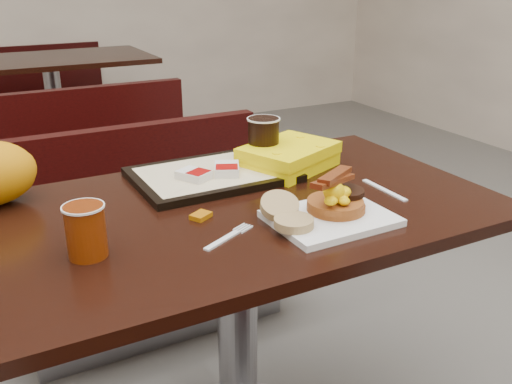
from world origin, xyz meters
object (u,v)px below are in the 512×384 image
bench_far_s (81,149)px  coffee_cup_near (86,231)px  bench_near_n (152,238)px  knife (384,190)px  pancake_stack (336,204)px  clamshell (289,157)px  table_far (57,118)px  hashbrown_sleeve_right (227,169)px  hashbrown_sleeve_left (194,175)px  platter (331,218)px  fork (222,240)px  bench_far_n (40,99)px  tray (213,175)px  table_near (238,341)px  coffee_cup_far (263,139)px

bench_far_s → coffee_cup_near: bearing=-100.1°
bench_near_n → knife: (0.36, -0.79, 0.39)m
pancake_stack → clamshell: 0.33m
table_far → clamshell: 2.48m
hashbrown_sleeve_right → hashbrown_sleeve_left: bearing=-155.7°
platter → fork: size_ratio=1.81×
bench_far_n → pancake_stack: (0.17, -3.46, 0.42)m
coffee_cup_near → hashbrown_sleeve_right: 0.48m
bench_far_s → tray: 1.75m
bench_far_s → bench_far_n: bearing=90.0°
bench_far_s → tray: bearing=-89.1°
platter → coffee_cup_near: bearing=169.4°
bench_far_s → knife: bearing=-79.7°
table_near → hashbrown_sleeve_left: size_ratio=15.48×
fork → bench_far_n: bearing=61.4°
coffee_cup_near → pancake_stack: bearing=-7.4°
bench_near_n → hashbrown_sleeve_left: hashbrown_sleeve_left is taller
table_far → platter: bearing=-87.1°
table_near → bench_far_s: table_near is taller
pancake_stack → platter: bearing=-145.7°
table_far → bench_far_s: (0.00, -0.70, -0.02)m
fork → hashbrown_sleeve_left: (0.07, 0.32, 0.03)m
fork → knife: same height
bench_near_n → bench_far_s: bearing=90.0°
table_far → knife: 2.74m
table_far → hashbrown_sleeve_right: size_ratio=14.34×
bench_near_n → clamshell: bearing=-65.6°
table_near → bench_near_n: 0.70m
table_far → pancake_stack: pancake_stack is taller
bench_near_n → table_near: bearing=-90.0°
pancake_stack → coffee_cup_near: 0.53m
platter → bench_far_s: bearing=93.0°
knife → hashbrown_sleeve_right: size_ratio=1.87×
hashbrown_sleeve_left → clamshell: size_ratio=0.32×
table_far → fork: (-0.10, -2.75, 0.38)m
tray → hashbrown_sleeve_left: bearing=-156.0°
pancake_stack → coffee_cup_far: (0.02, 0.37, 0.05)m
bench_far_n → coffee_cup_near: (-0.35, -3.39, 0.44)m
bench_near_n → tray: 0.65m
coffee_cup_near → clamshell: 0.65m
hashbrown_sleeve_right → coffee_cup_near: bearing=-123.5°
fork → hashbrown_sleeve_right: size_ratio=1.67×
coffee_cup_near → fork: bearing=-14.2°
tray → hashbrown_sleeve_right: hashbrown_sleeve_right is taller
table_near → knife: size_ratio=7.66×
bench_far_n → hashbrown_sleeve_left: size_ratio=12.90×
bench_far_s → tray: (0.03, -1.71, 0.40)m
hashbrown_sleeve_right → fork: bearing=-91.9°
table_near → platter: 0.44m
table_near → bench_near_n: bearing=90.0°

